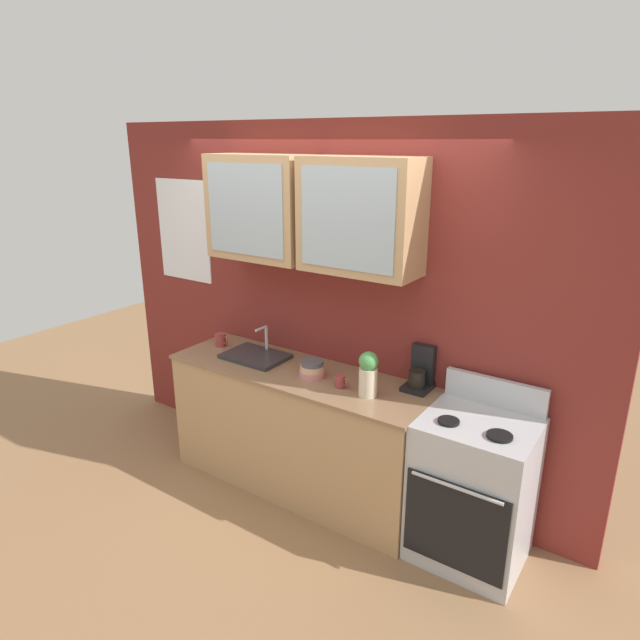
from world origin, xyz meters
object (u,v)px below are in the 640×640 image
(sink_faucet, at_px, (256,355))
(cup_near_sink, at_px, (221,340))
(bowl_stack, at_px, (312,369))
(cup_near_bowls, at_px, (340,381))
(vase, at_px, (368,373))
(stove_range, at_px, (473,490))
(coffee_maker, at_px, (420,373))

(sink_faucet, height_order, cup_near_sink, sink_faucet)
(cup_near_sink, bearing_deg, sink_faucet, -5.23)
(bowl_stack, bearing_deg, cup_near_bowls, -9.61)
(vase, relative_size, cup_near_bowls, 2.97)
(sink_faucet, bearing_deg, cup_near_sink, 174.77)
(bowl_stack, xyz_separation_m, cup_near_bowls, (0.26, -0.04, -0.01))
(stove_range, height_order, coffee_maker, coffee_maker)
(vase, bearing_deg, cup_near_bowls, 178.87)
(sink_faucet, xyz_separation_m, coffee_maker, (1.24, 0.21, 0.09))
(sink_faucet, height_order, cup_near_bowls, sink_faucet)
(sink_faucet, bearing_deg, vase, -4.70)
(bowl_stack, distance_m, cup_near_sink, 0.94)
(sink_faucet, distance_m, cup_near_bowls, 0.81)
(stove_range, relative_size, bowl_stack, 6.22)
(sink_faucet, bearing_deg, coffee_maker, 9.71)
(stove_range, xyz_separation_m, cup_near_sink, (-2.12, 0.06, 0.51))
(stove_range, xyz_separation_m, coffee_maker, (-0.49, 0.24, 0.57))
(cup_near_bowls, relative_size, coffee_maker, 0.35)
(vase, relative_size, cup_near_sink, 2.43)
(vase, bearing_deg, cup_near_sink, 175.15)
(vase, distance_m, coffee_maker, 0.38)
(bowl_stack, distance_m, coffee_maker, 0.74)
(bowl_stack, relative_size, coffee_maker, 0.62)
(sink_faucet, height_order, coffee_maker, coffee_maker)
(coffee_maker, bearing_deg, cup_near_sink, -173.82)
(stove_range, bearing_deg, cup_near_sink, 178.38)
(sink_faucet, relative_size, coffee_maker, 1.61)
(stove_range, xyz_separation_m, vase, (-0.71, -0.06, 0.61))
(stove_range, relative_size, vase, 3.71)
(sink_faucet, xyz_separation_m, vase, (1.01, -0.08, 0.14))
(cup_near_sink, distance_m, coffee_maker, 1.64)
(stove_range, relative_size, sink_faucet, 2.39)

